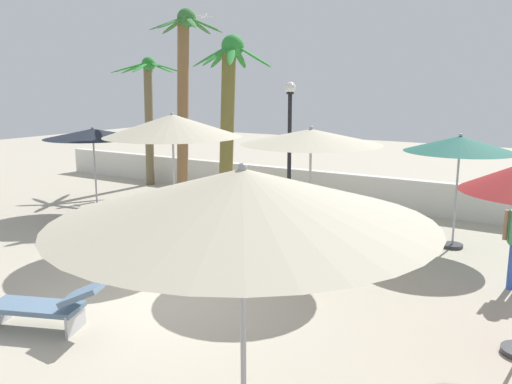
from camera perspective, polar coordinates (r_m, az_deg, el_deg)
name	(u,v)px	position (r m, az deg, el deg)	size (l,w,h in m)	color
ground_plane	(165,299)	(9.56, -9.84, -11.39)	(56.00, 56.00, 0.00)	#B2A893
boundary_wall	(352,190)	(16.61, 10.31, 0.24)	(25.20, 0.30, 0.99)	silver
patio_umbrella_1	(93,134)	(15.94, -17.26, 5.97)	(2.77, 2.77, 2.52)	#333338
patio_umbrella_2	(243,196)	(4.26, -1.47, -0.48)	(3.15, 3.15, 3.09)	#333338
patio_umbrella_3	(311,138)	(10.53, 5.98, 5.85)	(2.83, 2.83, 2.90)	#333338
patio_umbrella_4	(172,126)	(12.05, -9.04, 7.10)	(3.12, 3.12, 3.09)	#333338
patio_umbrella_5	(460,145)	(12.62, 21.24, 4.78)	(2.46, 2.46, 2.64)	#333338
palm_tree_0	(184,86)	(16.86, -7.81, 11.29)	(2.32, 2.32, 5.97)	brown
palm_tree_1	(149,105)	(19.92, -11.55, 9.19)	(2.72, 2.45, 4.69)	brown
palm_tree_2	(229,107)	(14.72, -2.97, 9.18)	(2.20, 2.22, 5.03)	brown
lamp_post_0	(290,138)	(15.68, 3.66, 5.91)	(0.33, 0.33, 3.78)	black
lounge_chair_1	(49,305)	(8.80, -21.54, -11.28)	(1.92, 1.19, 0.81)	#B7B7BC
seagull_0	(203,16)	(20.99, -5.76, 18.47)	(0.42, 1.28, 0.14)	white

